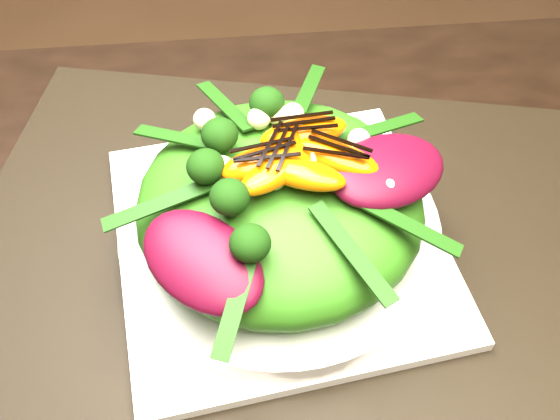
{
  "coord_description": "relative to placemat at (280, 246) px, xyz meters",
  "views": [
    {
      "loc": [
        -0.31,
        -0.12,
        1.16
      ],
      "look_at": [
        -0.28,
        0.18,
        0.8
      ],
      "focal_mm": 42.0,
      "sensor_mm": 36.0,
      "label": 1
    }
  ],
  "objects": [
    {
      "name": "placemat",
      "position": [
        0.0,
        0.0,
        0.0
      ],
      "size": [
        0.56,
        0.47,
        0.0
      ],
      "primitive_type": "cube",
      "rotation": [
        0.0,
        0.0,
        -0.23
      ],
      "color": "black",
      "rests_on": "dining_table"
    },
    {
      "name": "plate_base",
      "position": [
        0.0,
        0.0,
        0.01
      ],
      "size": [
        0.27,
        0.27,
        0.01
      ],
      "primitive_type": "cube",
      "rotation": [
        0.0,
        0.0,
        0.13
      ],
      "color": "white",
      "rests_on": "placemat"
    },
    {
      "name": "salad_bowl",
      "position": [
        0.0,
        0.0,
        0.02
      ],
      "size": [
        0.3,
        0.3,
        0.02
      ],
      "primitive_type": "cylinder",
      "rotation": [
        0.0,
        0.0,
        -0.31
      ],
      "color": "silver",
      "rests_on": "plate_base"
    },
    {
      "name": "lettuce_mound",
      "position": [
        0.0,
        0.0,
        0.05
      ],
      "size": [
        0.22,
        0.22,
        0.07
      ],
      "primitive_type": "ellipsoid",
      "rotation": [
        0.0,
        0.0,
        -0.05
      ],
      "color": "#316B13",
      "rests_on": "salad_bowl"
    },
    {
      "name": "radicchio_leaf",
      "position": [
        0.07,
        -0.01,
        0.09
      ],
      "size": [
        0.1,
        0.09,
        0.02
      ],
      "primitive_type": "ellipsoid",
      "rotation": [
        0.0,
        0.0,
        0.43
      ],
      "color": "#440717",
      "rests_on": "lettuce_mound"
    },
    {
      "name": "orange_segment",
      "position": [
        -0.0,
        0.01,
        0.09
      ],
      "size": [
        0.07,
        0.04,
        0.02
      ],
      "primitive_type": "ellipsoid",
      "rotation": [
        0.0,
        0.0,
        0.35
      ],
      "color": "#D95303",
      "rests_on": "lettuce_mound"
    },
    {
      "name": "broccoli_floret",
      "position": [
        -0.07,
        0.04,
        0.09
      ],
      "size": [
        0.04,
        0.04,
        0.04
      ],
      "primitive_type": "sphere",
      "rotation": [
        0.0,
        0.0,
        -0.19
      ],
      "color": "#0B3409",
      "rests_on": "lettuce_mound"
    },
    {
      "name": "macadamia_nut",
      "position": [
        0.02,
        -0.04,
        0.09
      ],
      "size": [
        0.02,
        0.02,
        0.02
      ],
      "primitive_type": "sphere",
      "rotation": [
        0.0,
        0.0,
        0.17
      ],
      "color": "beige",
      "rests_on": "lettuce_mound"
    },
    {
      "name": "balsamic_drizzle",
      "position": [
        -0.0,
        0.01,
        0.1
      ],
      "size": [
        0.04,
        0.02,
        0.0
      ],
      "primitive_type": "cube",
      "rotation": [
        0.0,
        0.0,
        0.35
      ],
      "color": "black",
      "rests_on": "orange_segment"
    }
  ]
}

